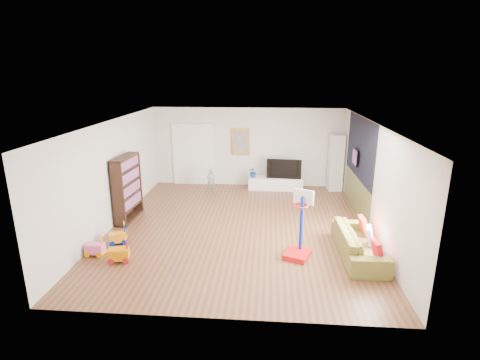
# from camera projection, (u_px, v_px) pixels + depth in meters

# --- Properties ---
(floor) EXTENTS (6.50, 7.50, 0.00)m
(floor) POSITION_uv_depth(u_px,v_px,m) (239.00, 227.00, 9.69)
(floor) COLOR brown
(floor) RESTS_ON ground
(ceiling) EXTENTS (6.50, 7.50, 0.00)m
(ceiling) POSITION_uv_depth(u_px,v_px,m) (239.00, 123.00, 8.93)
(ceiling) COLOR white
(ceiling) RESTS_ON ground
(wall_back) EXTENTS (6.50, 0.00, 2.70)m
(wall_back) POSITION_uv_depth(u_px,v_px,m) (248.00, 147.00, 12.90)
(wall_back) COLOR silver
(wall_back) RESTS_ON ground
(wall_front) EXTENTS (6.50, 0.00, 2.70)m
(wall_front) POSITION_uv_depth(u_px,v_px,m) (219.00, 243.00, 5.72)
(wall_front) COLOR silver
(wall_front) RESTS_ON ground
(wall_left) EXTENTS (0.00, 7.50, 2.70)m
(wall_left) POSITION_uv_depth(u_px,v_px,m) (112.00, 174.00, 9.56)
(wall_left) COLOR silver
(wall_left) RESTS_ON ground
(wall_right) EXTENTS (0.00, 7.50, 2.70)m
(wall_right) POSITION_uv_depth(u_px,v_px,m) (372.00, 180.00, 9.06)
(wall_right) COLOR silver
(wall_right) RESTS_ON ground
(navy_accent) EXTENTS (0.01, 3.20, 1.70)m
(navy_accent) POSITION_uv_depth(u_px,v_px,m) (360.00, 148.00, 10.26)
(navy_accent) COLOR black
(navy_accent) RESTS_ON wall_right
(olive_wainscot) EXTENTS (0.01, 3.20, 1.00)m
(olive_wainscot) POSITION_uv_depth(u_px,v_px,m) (356.00, 195.00, 10.64)
(olive_wainscot) COLOR brown
(olive_wainscot) RESTS_ON wall_right
(doorway) EXTENTS (1.45, 0.06, 2.10)m
(doorway) POSITION_uv_depth(u_px,v_px,m) (193.00, 155.00, 13.09)
(doorway) COLOR white
(doorway) RESTS_ON ground
(painting_back) EXTENTS (0.62, 0.06, 0.92)m
(painting_back) POSITION_uv_depth(u_px,v_px,m) (240.00, 142.00, 12.82)
(painting_back) COLOR gold
(painting_back) RESTS_ON wall_back
(artwork_right) EXTENTS (0.04, 0.56, 0.46)m
(artwork_right) POSITION_uv_depth(u_px,v_px,m) (355.00, 157.00, 10.54)
(artwork_right) COLOR #7F3F8C
(artwork_right) RESTS_ON wall_right
(media_console) EXTENTS (1.82, 0.46, 0.42)m
(media_console) POSITION_uv_depth(u_px,v_px,m) (275.00, 183.00, 12.68)
(media_console) COLOR white
(media_console) RESTS_ON ground
(tall_cabinet) EXTENTS (0.47, 0.47, 1.89)m
(tall_cabinet) POSITION_uv_depth(u_px,v_px,m) (336.00, 163.00, 12.45)
(tall_cabinet) COLOR silver
(tall_cabinet) RESTS_ON ground
(bookshelf) EXTENTS (0.38, 1.22, 1.75)m
(bookshelf) POSITION_uv_depth(u_px,v_px,m) (127.00, 188.00, 9.96)
(bookshelf) COLOR black
(bookshelf) RESTS_ON ground
(sofa) EXTENTS (0.87, 2.10, 0.61)m
(sofa) POSITION_uv_depth(u_px,v_px,m) (359.00, 243.00, 8.10)
(sofa) COLOR brown
(sofa) RESTS_ON ground
(basketball_hoop) EXTENTS (0.71, 0.77, 1.48)m
(basketball_hoop) POSITION_uv_depth(u_px,v_px,m) (299.00, 225.00, 7.94)
(basketball_hoop) COLOR red
(basketball_hoop) RESTS_ON ground
(ride_on_yellow) EXTENTS (0.46, 0.33, 0.56)m
(ride_on_yellow) POSITION_uv_depth(u_px,v_px,m) (118.00, 250.00, 7.84)
(ride_on_yellow) COLOR orange
(ride_on_yellow) RESTS_ON ground
(ride_on_orange) EXTENTS (0.44, 0.37, 0.51)m
(ride_on_orange) POSITION_uv_depth(u_px,v_px,m) (118.00, 234.00, 8.69)
(ride_on_orange) COLOR orange
(ride_on_orange) RESTS_ON ground
(ride_on_pink) EXTENTS (0.40, 0.25, 0.52)m
(ride_on_pink) POSITION_uv_depth(u_px,v_px,m) (95.00, 244.00, 8.13)
(ride_on_pink) COLOR #E45A98
(ride_on_pink) RESTS_ON ground
(child) EXTENTS (0.35, 0.32, 0.80)m
(child) POSITION_uv_depth(u_px,v_px,m) (211.00, 181.00, 12.36)
(child) COLOR slate
(child) RESTS_ON ground
(tv) EXTENTS (1.16, 0.25, 0.66)m
(tv) POSITION_uv_depth(u_px,v_px,m) (284.00, 168.00, 12.52)
(tv) COLOR black
(tv) RESTS_ON media_console
(vase_plant) EXTENTS (0.39, 0.35, 0.38)m
(vase_plant) POSITION_uv_depth(u_px,v_px,m) (253.00, 172.00, 12.61)
(vase_plant) COLOR navy
(vase_plant) RESTS_ON media_console
(pillow_left) EXTENTS (0.14, 0.38, 0.37)m
(pillow_left) POSITION_uv_depth(u_px,v_px,m) (377.00, 249.00, 7.43)
(pillow_left) COLOR red
(pillow_left) RESTS_ON sofa
(pillow_center) EXTENTS (0.19, 0.39, 0.37)m
(pillow_center) POSITION_uv_depth(u_px,v_px,m) (370.00, 235.00, 8.06)
(pillow_center) COLOR silver
(pillow_center) RESTS_ON sofa
(pillow_right) EXTENTS (0.13, 0.40, 0.40)m
(pillow_right) POSITION_uv_depth(u_px,v_px,m) (363.00, 225.00, 8.57)
(pillow_right) COLOR red
(pillow_right) RESTS_ON sofa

